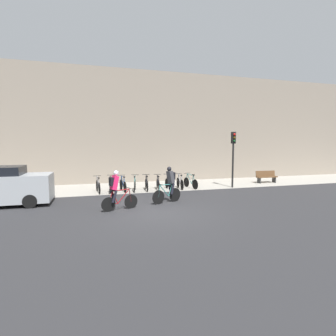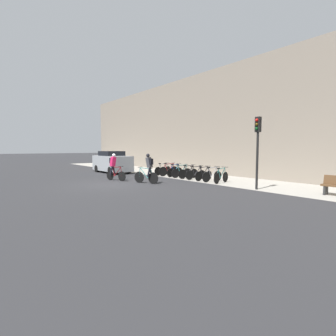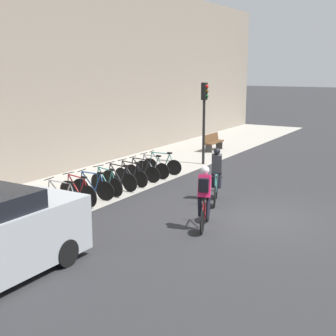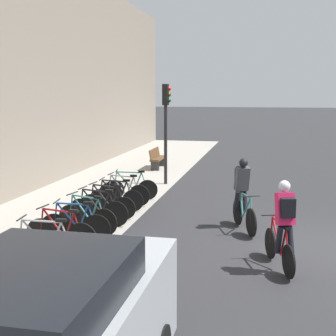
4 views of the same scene
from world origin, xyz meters
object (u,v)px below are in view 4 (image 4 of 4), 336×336
Objects in this scene: parked_bike_4 at (98,210)px; traffic_light_pole at (166,115)px; parked_bike_3 at (87,217)px; parked_bike_6 at (116,198)px; parked_bike_7 at (124,192)px; bench at (157,158)px; parked_bike_1 at (61,234)px; parked_bike_2 at (75,226)px; parked_bike_8 at (131,188)px; parked_bike_5 at (108,204)px; cyclist_grey at (243,192)px; cyclist_pink at (283,223)px; parked_bike_0 at (45,246)px.

parked_bike_4 is 0.45× the size of traffic_light_pole.
parked_bike_3 reaches higher than parked_bike_6.
parked_bike_4 reaches higher than parked_bike_7.
bench is at bearing 18.56° from traffic_light_pole.
bench is at bearing 3.68° from parked_bike_3.
parked_bike_1 reaches higher than parked_bike_2.
parked_bike_1 reaches higher than parked_bike_8.
parked_bike_5 is (0.73, -0.00, -0.01)m from parked_bike_4.
parked_bike_3 reaches higher than parked_bike_8.
parked_bike_8 is at bearing 55.44° from cyclist_grey.
parked_bike_1 reaches higher than parked_bike_4.
parked_bike_4 is (1.46, -0.00, -0.00)m from parked_bike_2.
cyclist_pink is 9.02m from traffic_light_pole.
cyclist_grey is 3.67m from parked_bike_5.
parked_bike_0 is 2.92m from parked_bike_4.
parked_bike_4 is (-0.44, 3.62, -0.55)m from cyclist_grey.
parked_bike_5 is (2.19, -0.00, -0.01)m from parked_bike_2.
cyclist_pink reaches higher than parked_bike_1.
parked_bike_6 is 7.71m from bench.
cyclist_pink is 1.10× the size of parked_bike_6.
parked_bike_3 is 9.90m from bench.
parked_bike_8 is at bearing -0.02° from parked_bike_3.
parked_bike_0 is 1.06× the size of parked_bike_5.
traffic_light_pole is at bearing -161.44° from bench.
traffic_light_pole reaches higher than parked_bike_3.
bench is at bearing 26.02° from cyclist_grey.
parked_bike_2 is 4.39m from parked_bike_8.
parked_bike_5 reaches higher than bench.
cyclist_pink is 6.36m from parked_bike_7.
cyclist_grey is 4.43m from parked_bike_8.
parked_bike_7 is (4.39, -0.00, -0.02)m from parked_bike_1.
traffic_light_pole reaches higher than parked_bike_5.
cyclist_grey is at bearing -94.67° from parked_bike_5.
parked_bike_0 is at bearing 98.54° from cyclist_pink.
parked_bike_7 is (1.76, 3.62, -0.55)m from cyclist_grey.
parked_bike_3 is (2.19, 0.00, -0.01)m from parked_bike_0.
parked_bike_5 is at bearing -180.00° from parked_bike_8.
parked_bike_8 is (0.73, -0.00, -0.00)m from parked_bike_7.
parked_bike_3 is at bearing 107.88° from cyclist_grey.
traffic_light_pole is at bearing -4.69° from parked_bike_3.
parked_bike_3 reaches higher than bench.
bench is at bearing 3.02° from parked_bike_0.
parked_bike_8 is (4.39, -0.00, -0.01)m from parked_bike_2.
parked_bike_0 is at bearing -180.00° from parked_bike_6.
cyclist_pink is 4.61m from parked_bike_0.
parked_bike_4 is at bearing 63.63° from cyclist_pink.
parked_bike_8 is (5.12, -0.00, -0.02)m from parked_bike_1.
cyclist_grey is 1.09× the size of parked_bike_7.
bench is (11.34, 0.64, 0.05)m from parked_bike_1.
parked_bike_5 is 1.01× the size of bench.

